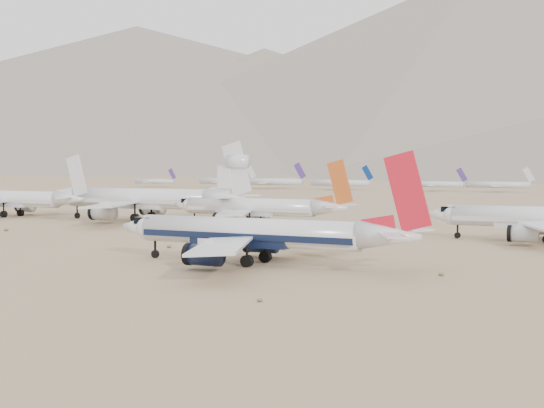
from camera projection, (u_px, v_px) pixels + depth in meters
The scene contains 6 objects.
ground at pixel (281, 267), 116.23m from camera, with size 7000.00×7000.00×0.00m, color olive.
main_airliner at pixel (260, 234), 118.25m from camera, with size 50.41×49.24×17.79m.
row2_orange_tail at pixel (257, 208), 191.41m from camera, with size 47.77×46.74×17.04m.
row2_white_trijet at pixel (148, 198), 209.23m from camera, with size 61.77×60.37×21.89m.
row2_white_twin at pixel (14, 199), 226.90m from camera, with size 52.14×51.02×18.63m.
desert_scrub at pixel (136, 294), 90.17m from camera, with size 261.14×121.67×0.63m.
Camera 1 is at (50.30, -104.05, 15.76)m, focal length 50.00 mm.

